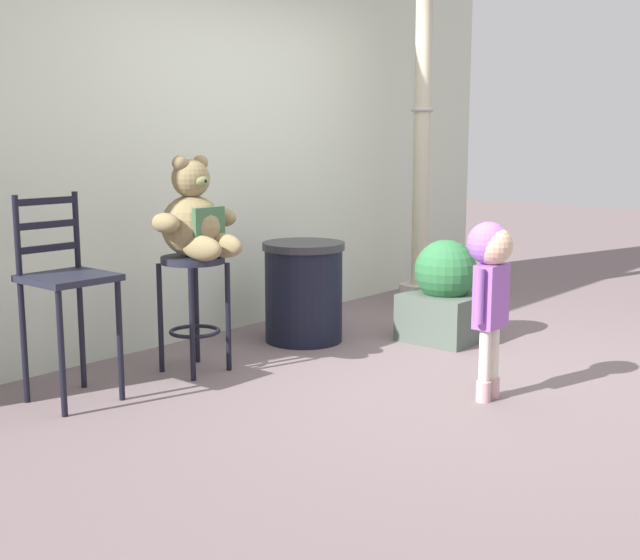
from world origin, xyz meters
The scene contains 9 objects.
ground_plane centered at (0.00, 0.00, 0.00)m, with size 24.00×24.00×0.00m, color slate.
building_wall centered at (0.00, 1.96, 1.77)m, with size 6.66×0.30×3.54m, color beige.
bar_stool_with_teddy centered at (-0.92, 1.17, 0.50)m, with size 0.38×0.38×0.70m.
teddy_bear centered at (-0.92, 1.14, 0.92)m, with size 0.57×0.51×0.59m.
child_walking centered at (-0.27, -0.44, 0.70)m, with size 0.31×0.24×0.96m.
trash_bin centered at (0.07, 1.17, 0.35)m, with size 0.56×0.56×0.69m.
lamppost centered at (1.63, 1.26, 1.10)m, with size 0.32×0.32×2.79m.
bar_chair_empty centered at (-1.73, 1.26, 0.63)m, with size 0.42×0.42×1.11m.
planter_with_shrub centered at (0.73, 0.44, 0.32)m, with size 0.51×0.51×0.70m.
Camera 1 is at (-4.15, -2.55, 1.41)m, focal length 46.69 mm.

